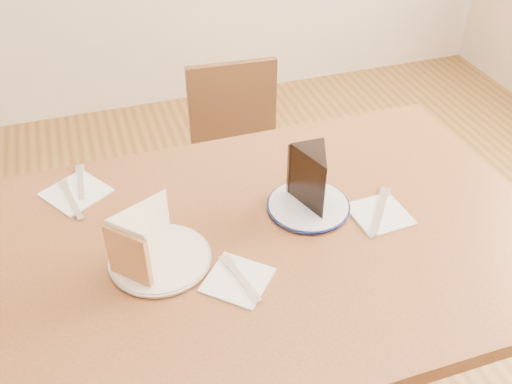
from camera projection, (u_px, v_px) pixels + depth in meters
The scene contains 13 objects.
table at pixel (271, 268), 1.28m from camera, with size 1.20×0.80×0.75m.
chair_far at pixel (241, 163), 2.01m from camera, with size 0.39×0.39×0.74m.
plate_cream at pixel (160, 259), 1.16m from camera, with size 0.20×0.20×0.01m, color white.
plate_navy at pixel (308, 206), 1.29m from camera, with size 0.18×0.18×0.01m, color white.
carrot_cake at pixel (150, 235), 1.12m from camera, with size 0.09×0.13×0.11m, color #F4E6C9, non-canonical shape.
chocolate_cake at pixel (315, 182), 1.25m from camera, with size 0.08×0.11×0.12m, color black, non-canonical shape.
napkin_cream at pixel (238, 280), 1.12m from camera, with size 0.12×0.12×0.00m, color white.
napkin_navy at pixel (380, 214), 1.27m from camera, with size 0.12×0.12×0.00m, color white.
napkin_spare at pixel (76, 192), 1.34m from camera, with size 0.13×0.13×0.00m, color white.
fork_cream at pixel (241, 278), 1.12m from camera, with size 0.01×0.14×0.00m, color silver.
knife_navy at pixel (380, 210), 1.28m from camera, with size 0.02×0.17×0.00m, color silver.
fork_spare at pixel (81, 182), 1.36m from camera, with size 0.01×0.14×0.00m, color silver.
knife_spare at pixel (71, 200), 1.31m from camera, with size 0.01×0.16×0.00m, color silver.
Camera 1 is at (-0.31, -0.85, 1.58)m, focal length 40.00 mm.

